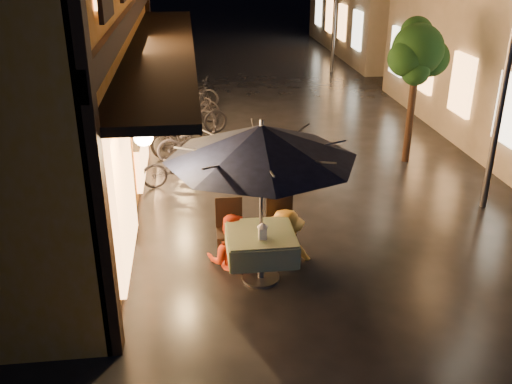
{
  "coord_description": "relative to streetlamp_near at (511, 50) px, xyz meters",
  "views": [
    {
      "loc": [
        -2.42,
        -7.17,
        4.63
      ],
      "look_at": [
        -1.5,
        0.6,
        1.15
      ],
      "focal_mm": 40.0,
      "sensor_mm": 36.0,
      "label": 1
    }
  ],
  "objects": [
    {
      "name": "bicycle_5",
      "position": [
        -5.35,
        6.24,
        -2.43
      ],
      "size": [
        1.67,
        1.06,
        0.97
      ],
      "primitive_type": "imported",
      "rotation": [
        0.0,
        0.0,
        1.17
      ],
      "color": "black",
      "rests_on": "ground"
    },
    {
      "name": "patio_umbrella",
      "position": [
        -4.5,
        -2.0,
        -0.77
      ],
      "size": [
        2.66,
        2.66,
        2.46
      ],
      "color": "#59595E",
      "rests_on": "ground"
    },
    {
      "name": "bicycle_2",
      "position": [
        -5.35,
        3.01,
        -2.47
      ],
      "size": [
        1.72,
        0.63,
        0.9
      ],
      "primitive_type": "imported",
      "rotation": [
        0.0,
        0.0,
        1.59
      ],
      "color": "black",
      "rests_on": "ground"
    },
    {
      "name": "table_lantern",
      "position": [
        -4.5,
        -2.18,
        -2.0
      ],
      "size": [
        0.16,
        0.16,
        0.25
      ],
      "color": "white",
      "rests_on": "cafe_table"
    },
    {
      "name": "cafe_table",
      "position": [
        -4.5,
        -2.0,
        -2.33
      ],
      "size": [
        0.99,
        0.99,
        0.78
      ],
      "color": "#59595E",
      "rests_on": "ground"
    },
    {
      "name": "person_orange",
      "position": [
        -4.9,
        -1.47,
        -2.12
      ],
      "size": [
        0.89,
        0.76,
        1.6
      ],
      "primitive_type": "imported",
      "rotation": [
        0.0,
        0.0,
        2.92
      ],
      "color": "#ED401A",
      "rests_on": "ground"
    },
    {
      "name": "bicycle_3",
      "position": [
        -5.27,
        4.93,
        -2.43
      ],
      "size": [
        1.68,
        0.83,
        0.97
      ],
      "primitive_type": "imported",
      "rotation": [
        0.0,
        0.0,
        1.81
      ],
      "color": "black",
      "rests_on": "ground"
    },
    {
      "name": "bicycle_4",
      "position": [
        -5.66,
        5.25,
        -2.42
      ],
      "size": [
        1.98,
        1.09,
        0.99
      ],
      "primitive_type": "imported",
      "rotation": [
        0.0,
        0.0,
        1.32
      ],
      "color": "black",
      "rests_on": "ground"
    },
    {
      "name": "cafe_chair_left",
      "position": [
        -4.9,
        -1.26,
        -2.38
      ],
      "size": [
        0.42,
        0.42,
        0.97
      ],
      "color": "black",
      "rests_on": "ground"
    },
    {
      "name": "street_tree",
      "position": [
        -0.59,
        2.51,
        -0.5
      ],
      "size": [
        1.43,
        1.2,
        3.15
      ],
      "color": "black",
      "rests_on": "ground"
    },
    {
      "name": "cafe_chair_right",
      "position": [
        -4.1,
        -1.26,
        -2.38
      ],
      "size": [
        0.42,
        0.42,
        0.97
      ],
      "color": "black",
      "rests_on": "ground"
    },
    {
      "name": "bicycle_0",
      "position": [
        -5.7,
        1.7,
        -2.51
      ],
      "size": [
        1.62,
        0.8,
        0.81
      ],
      "primitive_type": "imported",
      "rotation": [
        0.0,
        0.0,
        1.75
      ],
      "color": "black",
      "rests_on": "ground"
    },
    {
      "name": "ground",
      "position": [
        -3.0,
        -2.0,
        -2.92
      ],
      "size": [
        90.0,
        90.0,
        0.0
      ],
      "primitive_type": "plane",
      "color": "black",
      "rests_on": "ground"
    },
    {
      "name": "streetlamp_near",
      "position": [
        0.0,
        0.0,
        0.0
      ],
      "size": [
        0.36,
        0.36,
        4.23
      ],
      "color": "#59595E",
      "rests_on": "ground"
    },
    {
      "name": "bicycle_1",
      "position": [
        -5.58,
        3.05,
        -2.42
      ],
      "size": [
        1.72,
        0.97,
        1.0
      ],
      "primitive_type": "imported",
      "rotation": [
        0.0,
        0.0,
        1.25
      ],
      "color": "black",
      "rests_on": "ground"
    },
    {
      "name": "bicycle_6",
      "position": [
        -5.36,
        7.67,
        -2.47
      ],
      "size": [
        1.79,
        1.05,
        0.89
      ],
      "primitive_type": "imported",
      "rotation": [
        0.0,
        0.0,
        1.28
      ],
      "color": "black",
      "rests_on": "ground"
    },
    {
      "name": "person_yellow",
      "position": [
        -4.04,
        -1.43,
        -2.12
      ],
      "size": [
        1.09,
        0.69,
        1.6
      ],
      "primitive_type": "imported",
      "rotation": [
        0.0,
        0.0,
        3.04
      ],
      "color": "#FBB036",
      "rests_on": "ground"
    }
  ]
}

